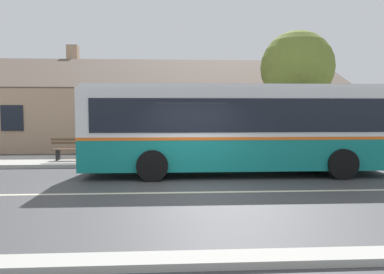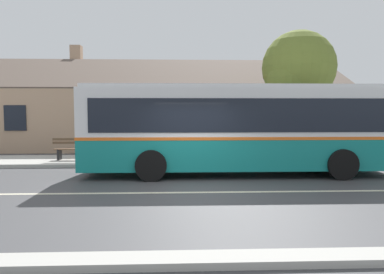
# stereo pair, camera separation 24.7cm
# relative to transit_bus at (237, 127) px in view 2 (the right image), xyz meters

# --- Properties ---
(ground_plane) EXTENTS (300.00, 300.00, 0.00)m
(ground_plane) POSITION_rel_transit_bus_xyz_m (-1.63, -2.90, -1.66)
(ground_plane) COLOR #424244
(sidewalk_far) EXTENTS (60.00, 3.00, 0.15)m
(sidewalk_far) POSITION_rel_transit_bus_xyz_m (-1.63, 3.10, -1.59)
(sidewalk_far) COLOR #ADAAA3
(sidewalk_far) RESTS_ON ground
(curb_near) EXTENTS (60.00, 0.50, 0.12)m
(curb_near) POSITION_rel_transit_bus_xyz_m (-1.63, -7.65, -1.60)
(curb_near) COLOR #ADAAA3
(curb_near) RESTS_ON ground
(lane_divider_stripe) EXTENTS (60.00, 0.16, 0.01)m
(lane_divider_stripe) POSITION_rel_transit_bus_xyz_m (-1.63, -2.90, -1.66)
(lane_divider_stripe) COLOR beige
(lane_divider_stripe) RESTS_ON ground
(community_building) EXTENTS (21.38, 10.36, 6.53)m
(community_building) POSITION_rel_transit_bus_xyz_m (-3.05, 11.63, 0.15)
(community_building) COLOR tan
(community_building) RESTS_ON ground
(transit_bus) EXTENTS (10.61, 2.82, 3.09)m
(transit_bus) POSITION_rel_transit_bus_xyz_m (0.00, 0.00, 0.00)
(transit_bus) COLOR #147F7A
(transit_bus) RESTS_ON ground
(bench_by_building) EXTENTS (1.80, 0.51, 0.94)m
(bench_by_building) POSITION_rel_transit_bus_xyz_m (-6.32, 2.85, -1.09)
(bench_by_building) COLOR brown
(bench_by_building) RESTS_ON sidewalk_far
(bench_down_street) EXTENTS (1.64, 0.51, 0.94)m
(bench_down_street) POSITION_rel_transit_bus_xyz_m (-2.13, 2.52, -1.10)
(bench_down_street) COLOR brown
(bench_down_street) RESTS_ON sidewalk_far
(street_tree_primary) EXTENTS (3.30, 3.30, 5.82)m
(street_tree_primary) POSITION_rel_transit_bus_xyz_m (3.34, 3.78, 2.37)
(street_tree_primary) COLOR #4C3828
(street_tree_primary) RESTS_ON ground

